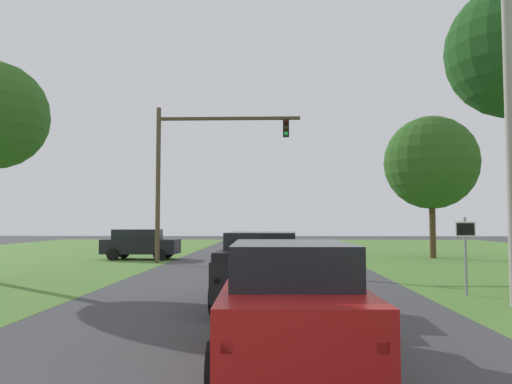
% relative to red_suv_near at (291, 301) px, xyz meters
% --- Properties ---
extents(ground_plane, '(120.00, 120.00, 0.00)m').
position_rel_red_suv_near_xyz_m(ground_plane, '(-0.86, 8.23, -0.98)').
color(ground_plane, '#424244').
extents(red_suv_near, '(2.30, 4.58, 1.85)m').
position_rel_red_suv_near_xyz_m(red_suv_near, '(0.00, 0.00, 0.00)').
color(red_suv_near, '#9E1411').
rests_on(red_suv_near, ground_plane).
extents(pickup_truck_lead, '(2.40, 5.14, 1.90)m').
position_rel_red_suv_near_xyz_m(pickup_truck_lead, '(-0.55, 5.49, 0.00)').
color(pickup_truck_lead, black).
rests_on(pickup_truck_lead, ground_plane).
extents(traffic_light, '(7.64, 0.40, 8.23)m').
position_rel_red_suv_near_xyz_m(traffic_light, '(-4.40, 18.56, 4.44)').
color(traffic_light, brown).
rests_on(traffic_light, ground_plane).
extents(keep_moving_sign, '(0.60, 0.09, 2.30)m').
position_rel_red_suv_near_xyz_m(keep_moving_sign, '(5.44, 7.41, 0.50)').
color(keep_moving_sign, gray).
rests_on(keep_moving_sign, ground_plane).
extents(oak_tree_right, '(5.59, 5.59, 8.52)m').
position_rel_red_suv_near_xyz_m(oak_tree_right, '(9.31, 22.64, 4.74)').
color(oak_tree_right, '#4C351E').
rests_on(oak_tree_right, ground_plane).
extents(crossing_suv_far, '(4.32, 2.21, 1.73)m').
position_rel_red_suv_near_xyz_m(crossing_suv_far, '(-7.89, 21.13, -0.07)').
color(crossing_suv_far, black).
rests_on(crossing_suv_far, ground_plane).
extents(utility_pole_right, '(0.28, 0.28, 8.34)m').
position_rel_red_suv_near_xyz_m(utility_pole_right, '(5.94, 5.49, 3.19)').
color(utility_pole_right, '#9E998E').
rests_on(utility_pole_right, ground_plane).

